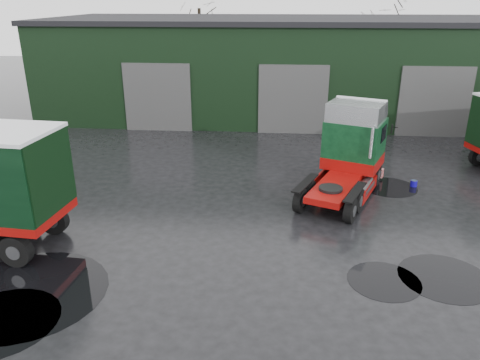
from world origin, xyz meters
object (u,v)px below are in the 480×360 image
(warehouse, at_px, (291,65))
(wash_bucket, at_px, (414,183))
(hero_tractor, at_px, (343,154))
(tree_back_a, at_px, (200,31))
(tree_back_b, at_px, (381,44))

(warehouse, bearing_deg, wash_bucket, -70.29)
(hero_tractor, height_order, tree_back_a, tree_back_a)
(tree_back_b, bearing_deg, wash_bucket, -97.01)
(wash_bucket, distance_m, tree_back_a, 27.76)
(tree_back_a, bearing_deg, wash_bucket, -61.55)
(hero_tractor, height_order, tree_back_b, tree_back_b)
(hero_tractor, xyz_separation_m, tree_back_a, (-9.75, 25.50, 2.92))
(wash_bucket, xyz_separation_m, tree_back_a, (-13.04, 24.07, 4.62))
(hero_tractor, bearing_deg, tree_back_b, 99.09)
(wash_bucket, bearing_deg, warehouse, 109.71)
(hero_tractor, relative_size, tree_back_b, 0.78)
(warehouse, distance_m, tree_back_b, 12.82)
(hero_tractor, xyz_separation_m, tree_back_b, (6.25, 25.50, 1.92))
(warehouse, relative_size, tree_back_b, 4.32)
(tree_back_a, relative_size, tree_back_b, 1.27)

